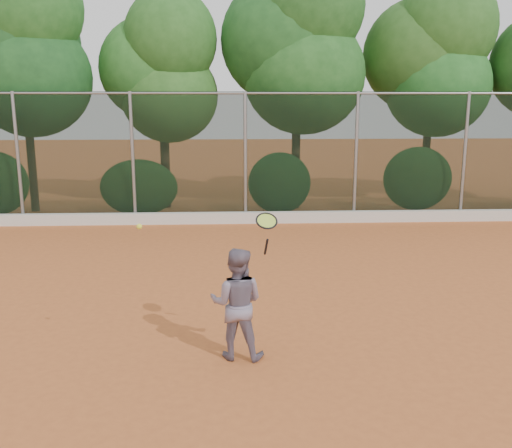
{
  "coord_description": "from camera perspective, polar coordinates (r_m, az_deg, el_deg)",
  "views": [
    {
      "loc": [
        -0.45,
        -8.32,
        3.3
      ],
      "look_at": [
        0.0,
        1.0,
        1.25
      ],
      "focal_mm": 40.0,
      "sensor_mm": 36.0,
      "label": 1
    }
  ],
  "objects": [
    {
      "name": "ground",
      "position": [
        8.96,
        0.31,
        -9.21
      ],
      "size": [
        80.0,
        80.0,
        0.0
      ],
      "primitive_type": "plane",
      "color": "#BD602C",
      "rests_on": "ground"
    },
    {
      "name": "concrete_curb",
      "position": [
        15.47,
        -1.03,
        0.64
      ],
      "size": [
        24.0,
        0.2,
        0.3
      ],
      "primitive_type": "cube",
      "color": "silver",
      "rests_on": "ground"
    },
    {
      "name": "tennis_player",
      "position": [
        7.39,
        -1.93,
        -7.94
      ],
      "size": [
        0.8,
        0.67,
        1.47
      ],
      "primitive_type": "imported",
      "rotation": [
        0.0,
        0.0,
        2.96
      ],
      "color": "slate",
      "rests_on": "ground"
    },
    {
      "name": "chainlink_fence",
      "position": [
        15.4,
        -1.08,
        7.02
      ],
      "size": [
        24.09,
        0.09,
        3.5
      ],
      "color": "black",
      "rests_on": "ground"
    },
    {
      "name": "foliage_backdrop",
      "position": [
        17.34,
        -3.19,
        16.01
      ],
      "size": [
        23.7,
        3.63,
        7.55
      ],
      "color": "#3B2617",
      "rests_on": "ground"
    },
    {
      "name": "tennis_racket",
      "position": [
        7.11,
        1.06,
        0.01
      ],
      "size": [
        0.31,
        0.29,
        0.56
      ],
      "color": "black",
      "rests_on": "ground"
    },
    {
      "name": "tennis_ball_in_flight",
      "position": [
        6.71,
        -11.59,
        -0.25
      ],
      "size": [
        0.07,
        0.07,
        0.07
      ],
      "color": "#EDF537",
      "rests_on": "ground"
    }
  ]
}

